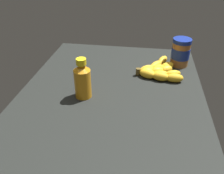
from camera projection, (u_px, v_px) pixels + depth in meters
The scene contains 4 objects.
ground_plane at pixel (110, 100), 89.95cm from camera, with size 99.15×70.93×3.48cm, color black.
banana_bunch at pixel (158, 70), 103.07cm from camera, with size 23.30×19.95×3.71cm.
peanut_butter_jar at pixel (181, 52), 108.23cm from camera, with size 8.34×8.34×12.92cm.
honey_bottle at pixel (82, 80), 85.59cm from camera, with size 6.17×6.17×15.55cm.
Camera 1 is at (72.58, 11.88, 50.30)cm, focal length 37.71 mm.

